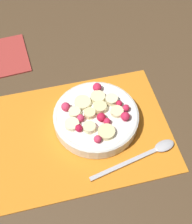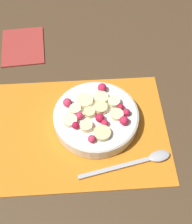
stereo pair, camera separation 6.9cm
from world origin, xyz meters
name	(u,v)px [view 2 (the right image)]	position (x,y,z in m)	size (l,w,h in m)	color
ground_plane	(77,131)	(0.00, 0.00, 0.00)	(3.00, 3.00, 0.00)	#4C3823
placemat	(76,130)	(0.00, 0.00, 0.00)	(0.41, 0.30, 0.01)	orange
fruit_bowl	(96,117)	(-0.05, -0.02, 0.03)	(0.19, 0.19, 0.05)	silver
spoon	(143,160)	(-0.14, 0.09, 0.01)	(0.20, 0.06, 0.01)	#B2B2B7
napkin	(23,46)	(0.14, -0.29, 0.00)	(0.13, 0.16, 0.01)	#A3332D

